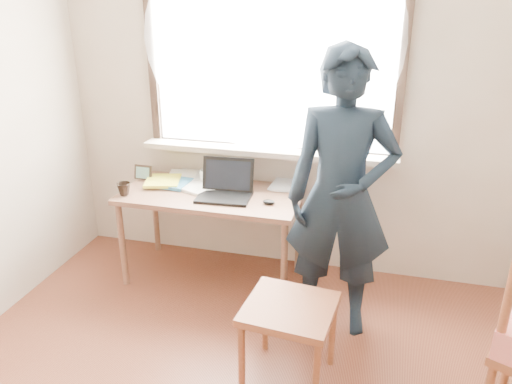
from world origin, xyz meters
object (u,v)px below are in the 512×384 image
(laptop, at_px, (226,188))
(mug_dark, at_px, (124,189))
(work_chair, at_px, (289,317))
(mug_white, at_px, (208,176))
(desk, at_px, (212,202))
(person, at_px, (341,197))

(laptop, distance_m, mug_dark, 0.71)
(mug_dark, relative_size, work_chair, 0.19)
(laptop, relative_size, mug_white, 2.91)
(desk, relative_size, laptop, 3.31)
(person, bearing_deg, mug_dark, 170.80)
(mug_dark, height_order, person, person)
(mug_dark, distance_m, person, 1.52)
(work_chair, bearing_deg, mug_dark, 151.69)
(desk, distance_m, person, 1.03)
(mug_dark, distance_m, work_chair, 1.54)
(desk, bearing_deg, person, -20.05)
(desk, relative_size, person, 0.72)
(mug_white, height_order, mug_dark, mug_white)
(desk, relative_size, mug_dark, 13.15)
(laptop, xyz_separation_m, mug_white, (-0.20, 0.21, -0.01))
(desk, bearing_deg, laptop, -13.49)
(desk, height_order, mug_dark, mug_dark)
(mug_white, relative_size, mug_dark, 1.36)
(mug_white, distance_m, mug_dark, 0.62)
(laptop, height_order, work_chair, laptop)
(laptop, bearing_deg, mug_white, 134.35)
(laptop, xyz_separation_m, mug_dark, (-0.69, -0.17, -0.01))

